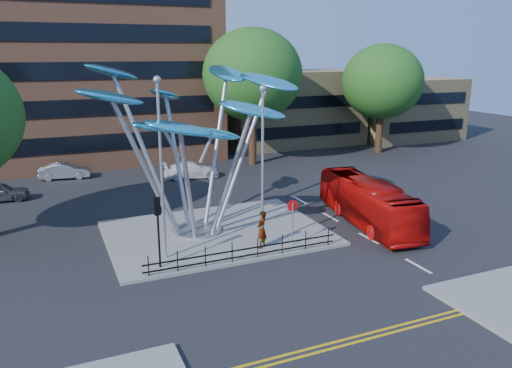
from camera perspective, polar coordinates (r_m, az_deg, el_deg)
name	(u,v)px	position (r m, az deg, el deg)	size (l,w,h in m)	color
ground	(279,273)	(23.67, 2.60, -10.08)	(120.00, 120.00, 0.00)	black
traffic_island	(217,233)	(28.43, -4.54, -5.57)	(12.00, 9.00, 0.15)	slate
double_yellow_near	(351,338)	(19.11, 10.82, -16.89)	(40.00, 0.12, 0.01)	gold
double_yellow_far	(356,342)	(18.90, 11.35, -17.31)	(40.00, 0.12, 0.01)	gold
low_building_near	(291,108)	(55.78, 4.02, 8.67)	(15.00, 8.00, 8.00)	tan
low_building_far	(404,109)	(61.92, 16.61, 8.25)	(12.00, 8.00, 7.00)	tan
tree_right	(252,75)	(44.85, -0.41, 12.38)	(8.80, 8.80, 12.11)	black
tree_far	(382,82)	(51.97, 14.25, 11.25)	(8.00, 8.00, 10.81)	black
leaf_sculpture	(191,112)	(27.16, -7.46, 8.17)	(12.72, 9.54, 9.51)	#9EA0A5
street_lamp_left	(161,154)	(23.76, -10.84, 3.38)	(0.36, 0.36, 8.80)	#9EA0A5
street_lamp_right	(263,153)	(24.88, 0.76, 3.54)	(0.36, 0.36, 8.30)	#9EA0A5
traffic_light_island	(158,217)	(23.41, -11.17, -3.76)	(0.28, 0.18, 3.42)	black
no_entry_sign_island	(293,215)	(25.93, 4.20, -3.52)	(0.60, 0.10, 2.45)	#9EA0A5
pedestrian_railing_front	(245,252)	(24.50, -1.26, -7.77)	(10.00, 0.06, 1.00)	black
red_bus	(368,202)	(30.39, 12.65, -2.04)	(2.23, 9.55, 2.66)	#B30A08
pedestrian	(262,229)	(25.74, 0.65, -5.22)	(0.72, 0.47, 1.98)	gray
parked_car_mid	(65,171)	(43.25, -21.03, 1.40)	(1.37, 3.94, 1.30)	#9D9FA5
parked_car_right	(192,170)	(41.02, -7.38, 1.59)	(1.82, 4.47, 1.30)	silver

